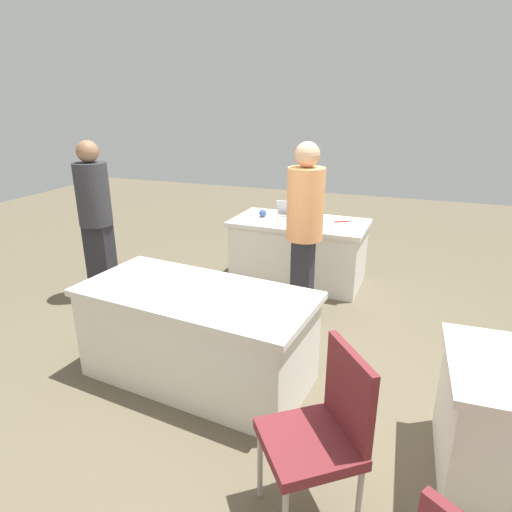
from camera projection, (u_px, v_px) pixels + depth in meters
The scene contains 9 objects.
ground_plane at pixel (257, 366), 3.60m from camera, with size 14.40×14.40×0.00m, color brown.
table_foreground at pixel (299, 251), 5.19m from camera, with size 1.57×0.87×0.74m.
table_back_left at pixel (197, 335), 3.34m from camera, with size 1.84×1.01×0.74m.
chair_tucked_left at pixel (323, 428), 2.14m from camera, with size 0.62×0.62×0.96m.
person_presenter at pixel (305, 226), 4.04m from camera, with size 0.35×0.35×1.73m.
person_attendee_standing at pixel (95, 213), 4.57m from camera, with size 0.34×0.34×1.69m.
laptop_silver at pixel (288, 216), 5.12m from camera, with size 0.33×0.30×0.21m.
yarn_ball at pixel (263, 213), 5.22m from camera, with size 0.09×0.09×0.09m, color #3F5999.
scissors_red at pixel (342, 222), 5.02m from camera, with size 0.18×0.04×0.01m, color red.
Camera 1 is at (-1.06, 2.89, 2.07)m, focal length 30.67 mm.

